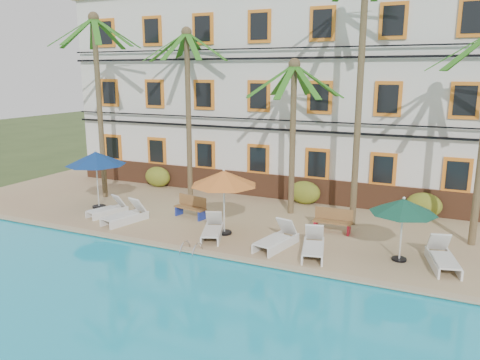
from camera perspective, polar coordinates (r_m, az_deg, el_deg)
The scene contains 24 objects.
ground at distance 17.12m, azimuth -2.04°, elevation -8.83°, with size 100.00×100.00×0.00m, color #384C23.
pool_deck at distance 21.42m, azimuth 3.93°, elevation -3.97°, with size 30.00×12.00×0.25m, color tan.
swimming_pool at distance 11.91m, azimuth -18.14°, elevation -19.43°, with size 26.00×12.00×0.20m, color #1BACCF.
pool_coping at distance 16.28m, azimuth -3.48°, elevation -8.97°, with size 30.00×0.35×0.06m, color tan.
hotel_building at distance 25.24m, azimuth 8.16°, elevation 10.62°, with size 25.40×6.44×10.22m.
palm_a at distance 23.79m, azimuth -16.94°, elevation 11.24°, with size 4.23×4.23×8.85m.
palm_b at distance 23.29m, azimuth -6.37°, elevation 10.81°, with size 4.23×4.23×8.23m.
palm_c at distance 20.17m, azimuth 6.50°, elevation 7.94°, with size 4.23×4.23×6.69m.
palm_d at distance 18.94m, azimuth 14.57°, elevation 13.94°, with size 4.23×4.23×10.54m.
shrub_left at distance 25.91m, azimuth -10.01°, elevation 0.40°, with size 1.50×0.90×1.10m, color #275F1B.
shrub_mid at distance 22.39m, azimuth 7.89°, elevation -1.52°, with size 1.50×0.90×1.10m, color #275F1B.
shrub_right at distance 21.56m, azimuth 21.49°, elevation -2.89°, with size 1.50×0.90×1.10m, color #275F1B.
umbrella_blue at distance 22.14m, azimuth -17.18°, elevation 2.50°, with size 2.70×2.70×2.69m.
umbrella_red at distance 17.68m, azimuth -1.97°, elevation 0.19°, with size 2.58×2.58×2.57m.
umbrella_green at distance 16.10m, azimuth 19.29°, elevation -3.06°, with size 2.19×2.19×2.19m.
lounger_a at distance 21.29m, azimuth -15.80°, elevation -3.44°, with size 1.17×1.87×0.83m.
lounger_b at distance 20.10m, azimuth -13.76°, elevation -4.19°, with size 1.19×2.10×0.94m.
lounger_c at distance 17.84m, azimuth -3.37°, elevation -6.07°, with size 1.31×2.02×0.90m.
lounger_d at distance 16.86m, azimuth 4.51°, elevation -7.18°, with size 1.15×2.14×0.96m.
lounger_e at distance 16.36m, azimuth 8.93°, elevation -7.97°, with size 1.14×2.08×0.93m.
lounger_f at distance 16.54m, azimuth 23.48°, elevation -8.67°, with size 1.20×2.14×0.96m.
bench_left at distance 20.27m, azimuth -5.95°, elevation -3.24°, with size 1.56×0.75×0.93m.
bench_right at distance 18.69m, azimuth 11.25°, elevation -4.84°, with size 1.51×0.51×0.93m.
pool_ladder at distance 16.55m, azimuth -5.96°, elevation -8.76°, with size 0.54×0.74×0.74m.
Camera 1 is at (7.12, -14.21, 6.36)m, focal length 35.00 mm.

